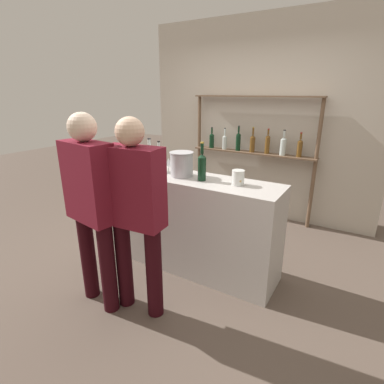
{
  "coord_description": "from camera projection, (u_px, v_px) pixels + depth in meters",
  "views": [
    {
      "loc": [
        1.48,
        -2.44,
        1.81
      ],
      "look_at": [
        0.0,
        0.0,
        0.85
      ],
      "focal_mm": 28.0,
      "sensor_mm": 36.0,
      "label": 1
    }
  ],
  "objects": [
    {
      "name": "counter_bottle_2",
      "position": [
        202.0,
        166.0,
        2.83
      ],
      "size": [
        0.08,
        0.08,
        0.37
      ],
      "color": "black",
      "rests_on": "bar_counter"
    },
    {
      "name": "counter_bottle_1",
      "position": [
        150.0,
        157.0,
        3.21
      ],
      "size": [
        0.09,
        0.09,
        0.34
      ],
      "color": "silver",
      "rests_on": "bar_counter"
    },
    {
      "name": "counter_bottle_0",
      "position": [
        159.0,
        160.0,
        3.14
      ],
      "size": [
        0.07,
        0.07,
        0.33
      ],
      "color": "silver",
      "rests_on": "bar_counter"
    },
    {
      "name": "wine_glass",
      "position": [
        169.0,
        162.0,
        3.09
      ],
      "size": [
        0.08,
        0.08,
        0.16
      ],
      "color": "silver",
      "rests_on": "bar_counter"
    },
    {
      "name": "bar_counter",
      "position": [
        192.0,
        224.0,
        3.12
      ],
      "size": [
        1.81,
        0.51,
        1.0
      ],
      "primitive_type": "cube",
      "color": "#B7B2AD",
      "rests_on": "ground_plane"
    },
    {
      "name": "cork_jar",
      "position": [
        238.0,
        178.0,
        2.72
      ],
      "size": [
        0.11,
        0.11,
        0.14
      ],
      "color": "silver",
      "rests_on": "bar_counter"
    },
    {
      "name": "back_shelf",
      "position": [
        253.0,
        140.0,
        4.27
      ],
      "size": [
        1.81,
        0.18,
        1.76
      ],
      "color": "brown",
      "rests_on": "ground_plane"
    },
    {
      "name": "back_wall",
      "position": [
        258.0,
        121.0,
        4.34
      ],
      "size": [
        3.41,
        0.12,
        2.8
      ],
      "primitive_type": "cube",
      "color": "#B2A899",
      "rests_on": "ground_plane"
    },
    {
      "name": "customer_center",
      "position": [
        135.0,
        207.0,
        2.34
      ],
      "size": [
        0.49,
        0.25,
        1.64
      ],
      "rotation": [
        0.0,
        0.0,
        1.66
      ],
      "color": "black",
      "rests_on": "ground_plane"
    },
    {
      "name": "customer_left",
      "position": [
        91.0,
        201.0,
        2.41
      ],
      "size": [
        0.49,
        0.27,
        1.67
      ],
      "rotation": [
        0.0,
        0.0,
        1.42
      ],
      "color": "black",
      "rests_on": "ground_plane"
    },
    {
      "name": "ice_bucket",
      "position": [
        182.0,
        164.0,
        2.98
      ],
      "size": [
        0.24,
        0.24,
        0.25
      ],
      "color": "#B2B2B7",
      "rests_on": "bar_counter"
    },
    {
      "name": "ground_plane",
      "position": [
        192.0,
        265.0,
        3.28
      ],
      "size": [
        16.0,
        16.0,
        0.0
      ],
      "primitive_type": "plane",
      "color": "brown"
    }
  ]
}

